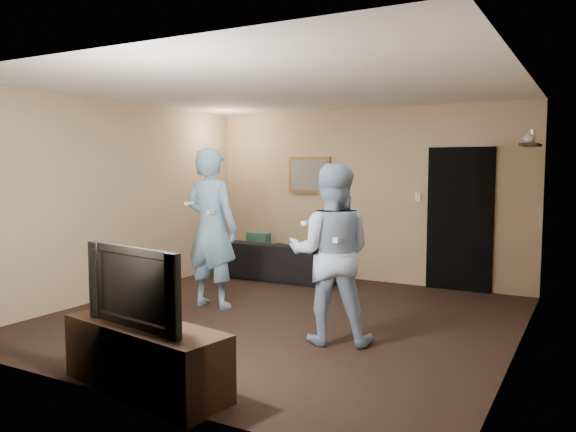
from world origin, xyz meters
The scene contains 19 objects.
ground centered at (0.00, 0.00, 0.00)m, with size 5.00×5.00×0.00m, color black.
ceiling centered at (0.00, 0.00, 2.60)m, with size 5.00×5.00×0.04m, color silver.
wall_back centered at (0.00, 2.50, 1.30)m, with size 5.00×0.04×2.60m, color tan.
wall_front centered at (0.00, -2.50, 1.30)m, with size 5.00×0.04×2.60m, color tan.
wall_left centered at (-2.50, 0.00, 1.30)m, with size 0.04×5.00×2.60m, color tan.
wall_right centered at (2.50, 0.00, 1.30)m, with size 0.04×5.00×2.60m, color tan.
sofa centered at (-1.16, 1.97, 0.29)m, with size 1.97×0.77×0.58m, color black.
throw_pillow centered at (-1.54, 1.97, 0.48)m, with size 0.43×0.14×0.43m, color #1B5143.
painting_frame centered at (-0.90, 2.48, 1.60)m, with size 0.72×0.05×0.57m, color olive.
painting_canvas centered at (-0.90, 2.45, 1.60)m, with size 0.62×0.01×0.47m, color slate.
doorway centered at (1.45, 2.47, 1.00)m, with size 0.90×0.06×2.00m, color black.
light_switch centered at (0.85, 2.48, 1.30)m, with size 0.08×0.02×0.12m, color silver.
wall_shelf centered at (2.39, 1.80, 1.99)m, with size 0.20×0.60×0.03m, color black.
shelf_vase centered at (2.39, 1.62, 2.08)m, with size 0.14×0.14×0.14m, color silver.
shelf_figurine centered at (2.39, 2.00, 2.09)m, with size 0.06×0.06×0.18m, color white.
tv_console centered at (0.08, -2.30, 0.25)m, with size 1.50×0.48×0.54m, color black.
television centered at (0.08, -2.30, 0.83)m, with size 1.07×0.14×0.62m, color black.
wii_player_left centered at (-1.02, 0.04, 0.98)m, with size 0.72×0.53×1.96m.
wii_player_right centered at (0.85, -0.51, 0.88)m, with size 1.03×0.92×1.76m.
Camera 1 is at (3.11, -5.48, 1.74)m, focal length 35.00 mm.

